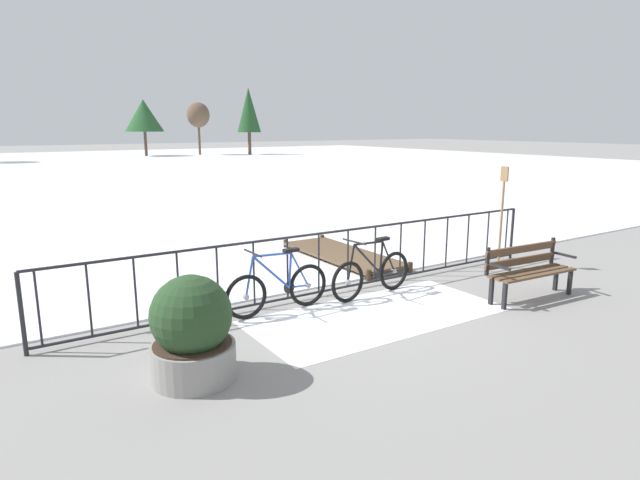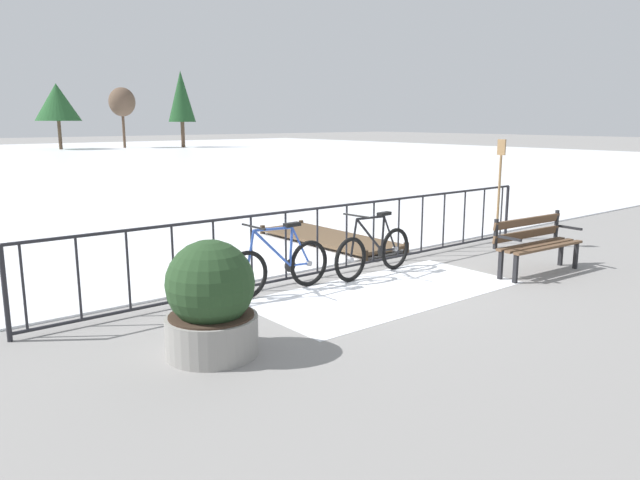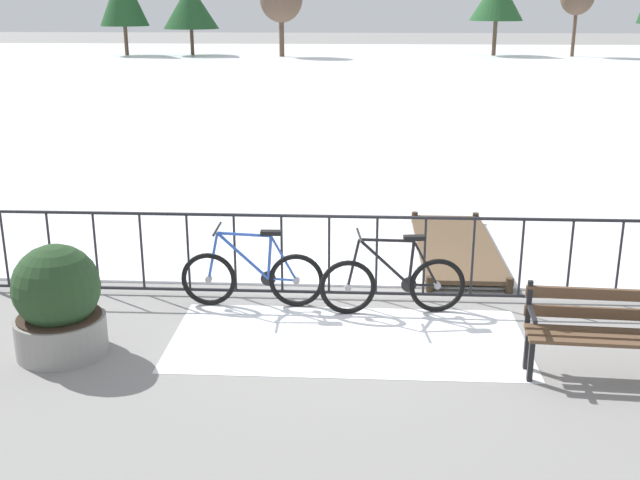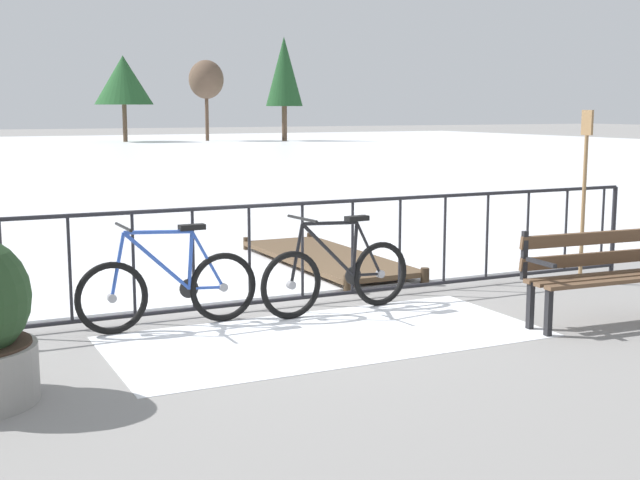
% 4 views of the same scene
% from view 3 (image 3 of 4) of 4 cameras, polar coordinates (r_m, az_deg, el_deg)
% --- Properties ---
extents(ground_plane, '(160.00, 160.00, 0.00)m').
position_cam_3_polar(ground_plane, '(9.48, 2.41, -4.38)').
color(ground_plane, gray).
extents(frozen_pond, '(80.00, 56.00, 0.03)m').
position_cam_3_polar(frozen_pond, '(37.37, 3.08, 12.02)').
color(frozen_pond, white).
rests_on(frozen_pond, ground).
extents(snow_patch, '(3.83, 1.80, 0.01)m').
position_cam_3_polar(snow_patch, '(8.38, 2.09, -7.40)').
color(snow_patch, white).
rests_on(snow_patch, ground).
extents(railing_fence, '(9.06, 0.06, 1.07)m').
position_cam_3_polar(railing_fence, '(9.29, 2.45, -1.17)').
color(railing_fence, '#232328').
rests_on(railing_fence, ground).
extents(bicycle_near_railing, '(1.71, 0.52, 0.97)m').
position_cam_3_polar(bicycle_near_railing, '(8.97, 5.45, -3.22)').
color(bicycle_near_railing, black).
rests_on(bicycle_near_railing, ground).
extents(bicycle_second, '(1.71, 0.52, 0.97)m').
position_cam_3_polar(bicycle_second, '(9.17, -5.02, -2.74)').
color(bicycle_second, black).
rests_on(bicycle_second, ground).
extents(park_bench, '(1.63, 0.58, 0.89)m').
position_cam_3_polar(park_bench, '(7.95, 20.77, -6.00)').
color(park_bench, brown).
rests_on(park_bench, ground).
extents(planter_with_shrub, '(0.93, 0.93, 1.17)m').
position_cam_3_polar(planter_with_shrub, '(8.31, -18.89, -4.47)').
color(planter_with_shrub, gray).
rests_on(planter_with_shrub, ground).
extents(wooden_dock, '(1.10, 3.17, 0.20)m').
position_cam_3_polar(wooden_dock, '(11.25, 10.05, -0.44)').
color(wooden_dock, brown).
rests_on(wooden_dock, ground).
extents(tree_far_west, '(3.60, 3.60, 4.56)m').
position_cam_3_polar(tree_far_west, '(52.54, -9.61, 16.77)').
color(tree_far_west, brown).
rests_on(tree_far_west, ground).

